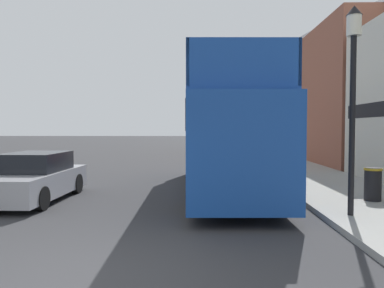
{
  "coord_description": "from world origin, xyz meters",
  "views": [
    {
      "loc": [
        1.79,
        -4.89,
        2.12
      ],
      "look_at": [
        1.51,
        7.26,
        1.6
      ],
      "focal_mm": 35.0,
      "sensor_mm": 36.0,
      "label": 1
    }
  ],
  "objects_px": {
    "tour_bus": "(224,136)",
    "lamp_post_third": "(251,113)",
    "lamp_post_second": "(271,101)",
    "litter_bin": "(373,183)",
    "parked_car_far_side": "(35,178)",
    "parked_car_ahead_of_bus": "(230,154)",
    "lamp_post_nearest": "(353,72)"
  },
  "relations": [
    {
      "from": "tour_bus",
      "to": "litter_bin",
      "type": "bearing_deg",
      "value": -32.42
    },
    {
      "from": "lamp_post_second",
      "to": "lamp_post_third",
      "type": "height_order",
      "value": "lamp_post_second"
    },
    {
      "from": "tour_bus",
      "to": "litter_bin",
      "type": "distance_m",
      "value": 4.72
    },
    {
      "from": "parked_car_ahead_of_bus",
      "to": "lamp_post_second",
      "type": "xyz_separation_m",
      "value": [
        1.53,
        -3.86,
        2.68
      ]
    },
    {
      "from": "tour_bus",
      "to": "lamp_post_third",
      "type": "bearing_deg",
      "value": 77.04
    },
    {
      "from": "parked_car_ahead_of_bus",
      "to": "lamp_post_nearest",
      "type": "xyz_separation_m",
      "value": [
        1.77,
        -12.29,
        2.71
      ]
    },
    {
      "from": "parked_car_ahead_of_bus",
      "to": "litter_bin",
      "type": "distance_m",
      "value": 10.99
    },
    {
      "from": "lamp_post_second",
      "to": "lamp_post_nearest",
      "type": "bearing_deg",
      "value": -88.37
    },
    {
      "from": "lamp_post_third",
      "to": "litter_bin",
      "type": "bearing_deg",
      "value": -85.09
    },
    {
      "from": "lamp_post_second",
      "to": "parked_car_ahead_of_bus",
      "type": "bearing_deg",
      "value": 111.61
    },
    {
      "from": "tour_bus",
      "to": "lamp_post_third",
      "type": "xyz_separation_m",
      "value": [
        2.6,
        12.79,
        1.3
      ]
    },
    {
      "from": "lamp_post_nearest",
      "to": "lamp_post_third",
      "type": "bearing_deg",
      "value": 90.07
    },
    {
      "from": "litter_bin",
      "to": "parked_car_far_side",
      "type": "bearing_deg",
      "value": 176.98
    },
    {
      "from": "lamp_post_nearest",
      "to": "lamp_post_second",
      "type": "bearing_deg",
      "value": 91.63
    },
    {
      "from": "lamp_post_second",
      "to": "litter_bin",
      "type": "relative_size",
      "value": 5.16
    },
    {
      "from": "tour_bus",
      "to": "parked_car_far_side",
      "type": "height_order",
      "value": "tour_bus"
    },
    {
      "from": "lamp_post_nearest",
      "to": "litter_bin",
      "type": "xyz_separation_m",
      "value": [
        1.28,
        1.73,
        -2.77
      ]
    },
    {
      "from": "parked_car_ahead_of_bus",
      "to": "lamp_post_second",
      "type": "distance_m",
      "value": 4.94
    },
    {
      "from": "lamp_post_third",
      "to": "parked_car_ahead_of_bus",
      "type": "bearing_deg",
      "value": -110.93
    },
    {
      "from": "tour_bus",
      "to": "lamp_post_second",
      "type": "bearing_deg",
      "value": 59.92
    },
    {
      "from": "parked_car_far_side",
      "to": "litter_bin",
      "type": "height_order",
      "value": "parked_car_far_side"
    },
    {
      "from": "parked_car_ahead_of_bus",
      "to": "lamp_post_nearest",
      "type": "bearing_deg",
      "value": -81.29
    },
    {
      "from": "tour_bus",
      "to": "parked_car_ahead_of_bus",
      "type": "relative_size",
      "value": 2.27
    },
    {
      "from": "parked_car_far_side",
      "to": "lamp_post_second",
      "type": "distance_m",
      "value": 10.49
    },
    {
      "from": "lamp_post_third",
      "to": "litter_bin",
      "type": "height_order",
      "value": "lamp_post_third"
    },
    {
      "from": "lamp_post_third",
      "to": "lamp_post_second",
      "type": "bearing_deg",
      "value": -91.5
    },
    {
      "from": "lamp_post_third",
      "to": "litter_bin",
      "type": "distance_m",
      "value": 15.4
    },
    {
      "from": "tour_bus",
      "to": "parked_car_far_side",
      "type": "distance_m",
      "value": 6.05
    },
    {
      "from": "tour_bus",
      "to": "lamp_post_nearest",
      "type": "height_order",
      "value": "lamp_post_nearest"
    },
    {
      "from": "lamp_post_second",
      "to": "litter_bin",
      "type": "height_order",
      "value": "lamp_post_second"
    },
    {
      "from": "parked_car_ahead_of_bus",
      "to": "parked_car_far_side",
      "type": "relative_size",
      "value": 1.04
    },
    {
      "from": "parked_car_far_side",
      "to": "tour_bus",
      "type": "bearing_deg",
      "value": -160.82
    }
  ]
}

